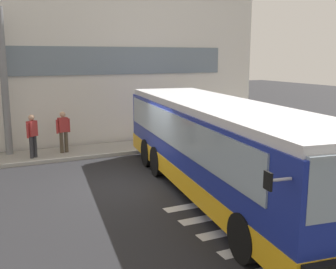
{
  "coord_description": "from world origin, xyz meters",
  "views": [
    {
      "loc": [
        -4.4,
        -11.51,
        3.99
      ],
      "look_at": [
        1.06,
        0.1,
        1.5
      ],
      "focal_mm": 43.21,
      "sensor_mm": 36.0,
      "label": 1
    }
  ],
  "objects_px": {
    "bus_main_foreground": "(220,150)",
    "entry_support_column": "(4,82)",
    "passenger_near_column": "(32,134)",
    "passenger_by_doorway": "(63,129)",
    "safety_bollard_yellow": "(163,142)"
  },
  "relations": [
    {
      "from": "bus_main_foreground",
      "to": "safety_bollard_yellow",
      "type": "relative_size",
      "value": 13.18
    },
    {
      "from": "entry_support_column",
      "to": "passenger_by_doorway",
      "type": "bearing_deg",
      "value": -17.42
    },
    {
      "from": "entry_support_column",
      "to": "passenger_by_doorway",
      "type": "xyz_separation_m",
      "value": [
        2.02,
        -0.64,
        -1.88
      ]
    },
    {
      "from": "bus_main_foreground",
      "to": "entry_support_column",
      "type": "bearing_deg",
      "value": 125.45
    },
    {
      "from": "entry_support_column",
      "to": "bus_main_foreground",
      "type": "xyz_separation_m",
      "value": [
        5.21,
        -7.32,
        -1.66
      ]
    },
    {
      "from": "passenger_near_column",
      "to": "passenger_by_doorway",
      "type": "xyz_separation_m",
      "value": [
        1.22,
        0.39,
        0.03
      ]
    },
    {
      "from": "entry_support_column",
      "to": "passenger_near_column",
      "type": "height_order",
      "value": "entry_support_column"
    },
    {
      "from": "entry_support_column",
      "to": "safety_bollard_yellow",
      "type": "distance_m",
      "value": 6.68
    },
    {
      "from": "safety_bollard_yellow",
      "to": "passenger_near_column",
      "type": "bearing_deg",
      "value": 171.37
    },
    {
      "from": "passenger_by_doorway",
      "to": "safety_bollard_yellow",
      "type": "relative_size",
      "value": 1.86
    },
    {
      "from": "passenger_near_column",
      "to": "safety_bollard_yellow",
      "type": "distance_m",
      "value": 5.21
    },
    {
      "from": "bus_main_foreground",
      "to": "passenger_near_column",
      "type": "distance_m",
      "value": 7.69
    },
    {
      "from": "entry_support_column",
      "to": "bus_main_foreground",
      "type": "relative_size",
      "value": 0.48
    },
    {
      "from": "safety_bollard_yellow",
      "to": "entry_support_column",
      "type": "bearing_deg",
      "value": 163.07
    },
    {
      "from": "passenger_by_doorway",
      "to": "entry_support_column",
      "type": "bearing_deg",
      "value": 162.58
    }
  ]
}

